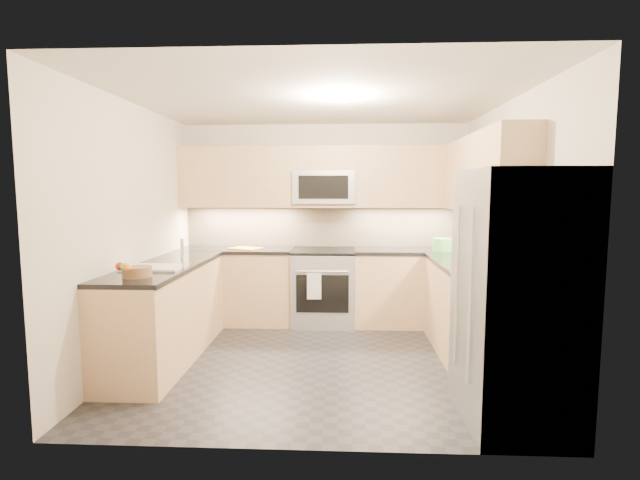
{
  "coord_description": "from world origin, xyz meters",
  "views": [
    {
      "loc": [
        0.22,
        -4.4,
        1.65
      ],
      "look_at": [
        0.0,
        0.35,
        1.15
      ],
      "focal_mm": 26.0,
      "sensor_mm": 36.0,
      "label": 1
    }
  ],
  "objects_px": {
    "microwave": "(324,187)",
    "gas_range": "(323,288)",
    "utensil_bowl": "(444,245)",
    "fruit_basket": "(137,272)",
    "cutting_board": "(246,248)",
    "refrigerator": "(516,299)"
  },
  "relations": [
    {
      "from": "microwave",
      "to": "gas_range",
      "type": "bearing_deg",
      "value": -90.0
    },
    {
      "from": "utensil_bowl",
      "to": "fruit_basket",
      "type": "relative_size",
      "value": 1.13
    },
    {
      "from": "microwave",
      "to": "cutting_board",
      "type": "height_order",
      "value": "microwave"
    },
    {
      "from": "refrigerator",
      "to": "utensil_bowl",
      "type": "distance_m",
      "value": 2.3
    },
    {
      "from": "refrigerator",
      "to": "fruit_basket",
      "type": "height_order",
      "value": "refrigerator"
    },
    {
      "from": "refrigerator",
      "to": "gas_range",
      "type": "bearing_deg",
      "value": 120.88
    },
    {
      "from": "gas_range",
      "to": "utensil_bowl",
      "type": "xyz_separation_m",
      "value": [
        1.45,
        -0.12,
        0.56
      ]
    },
    {
      "from": "refrigerator",
      "to": "cutting_board",
      "type": "height_order",
      "value": "refrigerator"
    },
    {
      "from": "cutting_board",
      "to": "fruit_basket",
      "type": "xyz_separation_m",
      "value": [
        -0.51,
        -1.94,
        0.04
      ]
    },
    {
      "from": "microwave",
      "to": "utensil_bowl",
      "type": "distance_m",
      "value": 1.62
    },
    {
      "from": "gas_range",
      "to": "fruit_basket",
      "type": "relative_size",
      "value": 3.86
    },
    {
      "from": "gas_range",
      "to": "microwave",
      "type": "bearing_deg",
      "value": 90.0
    },
    {
      "from": "gas_range",
      "to": "refrigerator",
      "type": "height_order",
      "value": "refrigerator"
    },
    {
      "from": "gas_range",
      "to": "utensil_bowl",
      "type": "relative_size",
      "value": 3.43
    },
    {
      "from": "refrigerator",
      "to": "fruit_basket",
      "type": "relative_size",
      "value": 7.63
    },
    {
      "from": "cutting_board",
      "to": "fruit_basket",
      "type": "height_order",
      "value": "fruit_basket"
    },
    {
      "from": "gas_range",
      "to": "fruit_basket",
      "type": "distance_m",
      "value": 2.5
    },
    {
      "from": "fruit_basket",
      "to": "utensil_bowl",
      "type": "bearing_deg",
      "value": 31.86
    },
    {
      "from": "gas_range",
      "to": "refrigerator",
      "type": "distance_m",
      "value": 2.86
    },
    {
      "from": "microwave",
      "to": "refrigerator",
      "type": "distance_m",
      "value": 3.04
    },
    {
      "from": "microwave",
      "to": "utensil_bowl",
      "type": "bearing_deg",
      "value": -9.72
    },
    {
      "from": "utensil_bowl",
      "to": "fruit_basket",
      "type": "height_order",
      "value": "utensil_bowl"
    }
  ]
}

